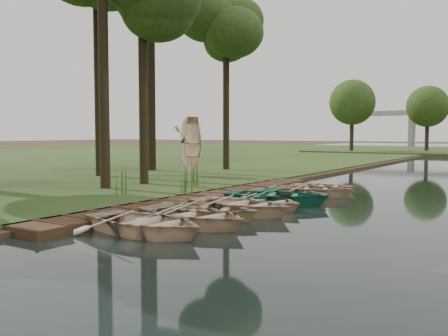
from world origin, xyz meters
The scene contains 17 objects.
ground centered at (0.00, 0.00, 0.00)m, with size 300.00×300.00×0.00m, color #3D2F1D.
boardwalk centered at (-1.60, 0.00, 0.15)m, with size 1.60×16.00×0.30m, color #392516.
rowboat_0 centered at (0.76, -5.89, 0.44)m, with size 2.70×3.77×0.78m, color beige.
rowboat_1 centered at (1.10, -4.24, 0.44)m, with size 2.69×3.77×0.78m, color beige.
rowboat_2 centered at (0.72, -3.17, 0.42)m, with size 2.55×3.58×0.74m, color beige.
rowboat_3 centered at (1.17, -1.73, 0.44)m, with size 2.68×3.75×0.78m, color beige.
rowboat_4 centered at (1.22, -0.26, 0.39)m, with size 2.31×3.24×0.67m, color beige.
rowboat_5 centered at (1.19, 0.89, 0.45)m, with size 2.75×3.86×0.80m, color #328B70.
rowboat_6 centered at (0.94, 2.36, 0.39)m, with size 2.32×3.25×0.67m, color beige.
rowboat_7 centered at (1.29, 3.79, 0.42)m, with size 2.55×3.57×0.74m, color beige.
rowboat_8 centered at (1.17, 5.57, 0.36)m, with size 2.15×3.01×0.62m, color beige.
stored_rowboat centered at (-7.21, 6.90, 0.64)m, with size 2.36×3.31×0.69m, color beige.
tree_6 centered at (-8.38, 12.33, 9.44)m, with size 4.25×4.25×11.07m.
reeds_0 centered at (-4.47, -1.42, 0.81)m, with size 0.60×0.60×1.03m, color #3F661E.
reeds_1 centered at (-2.60, 0.37, 0.75)m, with size 0.60×0.60×0.91m, color #3F661E.
reeds_2 centered at (-4.05, 2.63, 0.86)m, with size 0.60×0.60×1.11m, color #3F661E.
reeds_3 centered at (-4.89, 3.94, 0.81)m, with size 0.60×0.60×1.03m, color #3F661E.
Camera 1 is at (9.51, -15.60, 2.69)m, focal length 40.00 mm.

